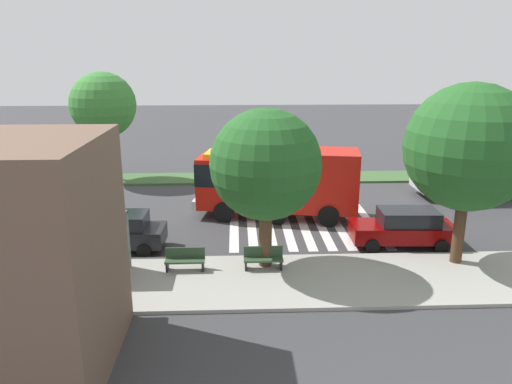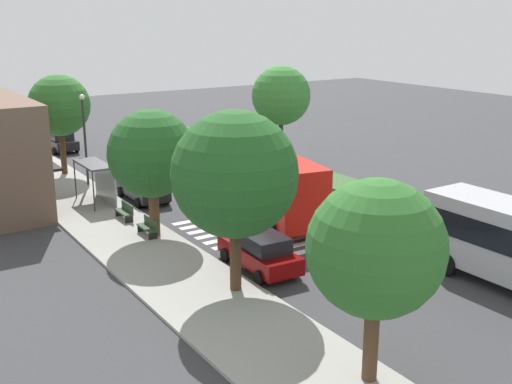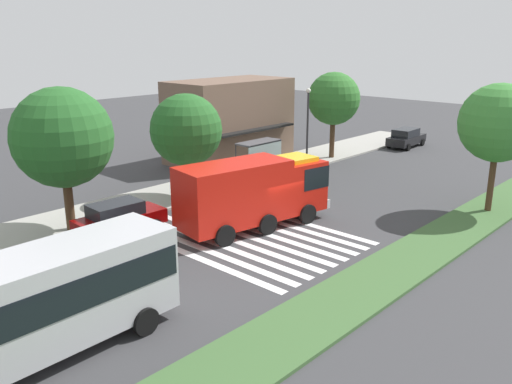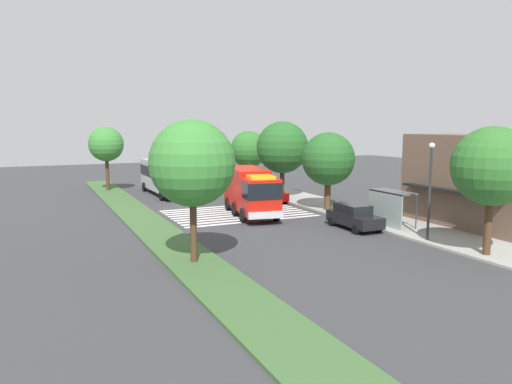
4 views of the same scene
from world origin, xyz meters
name	(u,v)px [view 3 (image 3 of 4)]	position (x,y,z in m)	size (l,w,h in m)	color
ground_plane	(274,225)	(0.00, 0.00, 0.00)	(120.00, 120.00, 0.00)	#38383A
sidewalk	(174,194)	(0.00, 8.59, 0.07)	(60.00, 4.66, 0.14)	#9E9B93
median_strip	(403,263)	(0.00, -7.76, 0.07)	(60.00, 3.00, 0.14)	#3D6033
crosswalk	(246,236)	(-2.23, 0.00, 0.01)	(7.65, 11.27, 0.01)	silver
fire_truck	(257,190)	(-0.80, 0.56, 2.07)	(9.04, 4.04, 3.72)	red
parked_car_west	(119,218)	(-6.48, 5.06, 0.89)	(4.77, 2.22, 1.74)	#720505
parked_car_mid	(282,172)	(6.70, 5.06, 0.89)	(4.53, 2.15, 1.74)	black
parked_car_east	(406,138)	(24.53, 5.06, 0.88)	(4.77, 2.26, 1.73)	black
transit_bus	(19,306)	(-15.14, -2.82, 2.09)	(10.46, 2.97, 3.53)	#B2B2B7
bus_stop_shelter	(262,151)	(7.35, 7.56, 1.89)	(3.50, 1.40, 2.46)	#4C4C51
bench_near_shelter	(222,179)	(3.35, 7.59, 0.59)	(1.60, 0.50, 0.90)	#2D472D
bench_west_of_shelter	(186,188)	(0.17, 7.59, 0.59)	(1.60, 0.50, 0.90)	#2D472D
street_lamp	(308,121)	(11.81, 6.86, 3.71)	(0.36, 0.36, 6.03)	#2D2D30
storefront_building	(230,120)	(10.01, 13.51, 3.27)	(10.41, 6.01, 6.55)	brown
sidewalk_tree_west	(62,138)	(-8.01, 7.26, 5.03)	(5.11, 5.11, 7.46)	#47301E
sidewalk_tree_center	(186,130)	(0.07, 7.26, 4.40)	(4.45, 4.45, 6.51)	#513823
sidewalk_tree_east	(334,99)	(15.76, 7.26, 5.01)	(4.30, 4.30, 7.04)	#47301E
median_tree_west	(499,123)	(10.20, -7.76, 5.27)	(4.44, 4.44, 7.37)	#47301E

